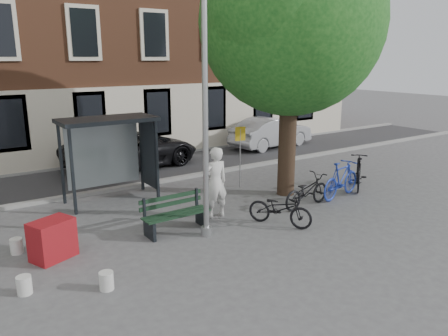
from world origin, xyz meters
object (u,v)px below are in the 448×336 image
bike_b (341,179)px  car_silver (271,132)px  lamppost (205,127)px  painter (215,183)px  bench (176,216)px  bike_d (358,172)px  notice_sign (240,143)px  bike_c (280,209)px  car_dark (132,149)px  red_stand (52,240)px  bike_a (307,191)px  bus_shelter (120,139)px

bike_b → car_silver: car_silver is taller
lamppost → painter: 2.24m
bike_b → painter: bearing=68.4°
bench → bike_d: bearing=-2.1°
notice_sign → bike_c: bearing=-94.8°
bike_d → car_dark: (-5.24, 7.14, 0.19)m
notice_sign → bench: bearing=-133.8°
painter → bike_c: bearing=129.2°
bench → bike_c: bearing=-26.7°
lamppost → car_silver: (8.63, 7.76, -2.04)m
car_dark → red_stand: (-4.74, -6.89, -0.32)m
car_silver → lamppost: bearing=125.0°
bike_b → notice_sign: size_ratio=0.95×
painter → bike_c: 1.93m
bike_d → notice_sign: (-3.24, 2.43, 0.98)m
bike_b → bench: bearing=73.9°
lamppost → bike_d: bearing=5.1°
lamppost → red_stand: lamppost is taller
painter → car_silver: painter is taller
red_stand → bike_d: bearing=-1.4°
bench → bike_d: bike_d is taller
car_dark → red_stand: 8.37m
lamppost → bench: 2.51m
bike_d → car_silver: size_ratio=0.43×
car_silver → notice_sign: size_ratio=2.15×
car_silver → bike_a: bearing=139.8°
bike_a → car_dark: 7.91m
painter → notice_sign: notice_sign is taller
bike_c → car_silver: (6.63, 8.26, 0.28)m
bike_c → car_dark: size_ratio=0.32×
car_silver → painter: bearing=124.3°
lamppost → bike_a: size_ratio=3.25×
bus_shelter → car_dark: bus_shelter is taller
bus_shelter → red_stand: (-2.91, -3.28, -1.47)m
bike_d → car_dark: 8.86m
bus_shelter → bike_d: (7.07, -3.53, -1.33)m
painter → bike_a: bearing=167.1°
bike_d → notice_sign: bearing=12.5°
red_stand → bus_shelter: bearing=48.5°
car_dark → painter: bearing=170.1°
notice_sign → bike_b: bearing=-39.9°
bus_shelter → painter: (1.53, -3.11, -0.91)m
bike_a → car_silver: size_ratio=0.41×
lamppost → bike_d: (6.46, 0.57, -2.20)m
bus_shelter → bike_b: size_ratio=1.43×
painter → bus_shelter: bearing=-60.5°
painter → bike_a: painter is taller
bus_shelter → painter: 3.58m
bike_b → notice_sign: (-1.98, 2.77, 0.97)m
car_dark → car_silver: 7.40m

